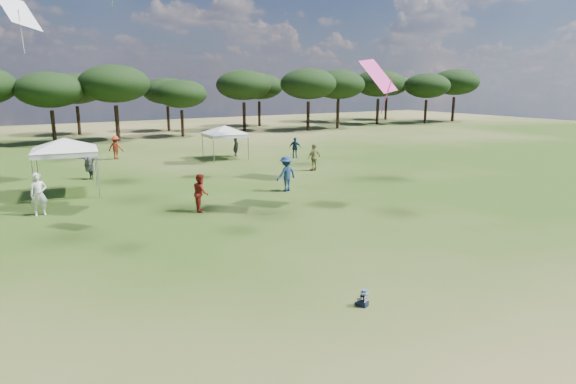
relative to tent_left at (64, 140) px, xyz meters
name	(u,v)px	position (x,y,z in m)	size (l,w,h in m)	color
ground	(423,350)	(4.52, -20.61, -2.89)	(140.00, 140.00, 0.00)	#334E17
tree_line	(99,86)	(6.91, 26.80, 2.54)	(108.78, 17.63, 7.77)	black
tent_left	(64,140)	(0.00, 0.00, 0.00)	(6.23, 6.23, 3.31)	gray
tent_right	(225,127)	(12.19, 7.01, -0.43)	(5.92, 5.92, 2.88)	gray
toddler	(363,299)	(4.80, -18.24, -2.68)	(0.34, 0.37, 0.46)	#151C31
festival_crowd	(97,169)	(1.85, 1.98, -2.00)	(29.61, 19.18, 1.93)	olive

